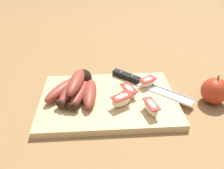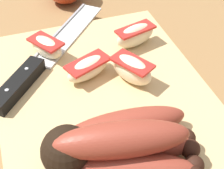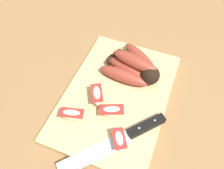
{
  "view_description": "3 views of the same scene",
  "coord_description": "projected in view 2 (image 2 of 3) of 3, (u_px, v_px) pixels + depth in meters",
  "views": [
    {
      "loc": [
        0.02,
        0.56,
        0.42
      ],
      "look_at": [
        -0.02,
        -0.01,
        0.06
      ],
      "focal_mm": 37.49,
      "sensor_mm": 36.0,
      "label": 1
    },
    {
      "loc": [
        0.28,
        -0.1,
        0.33
      ],
      "look_at": [
        -0.03,
        0.01,
        0.03
      ],
      "focal_mm": 55.63,
      "sensor_mm": 36.0,
      "label": 2
    },
    {
      "loc": [
        -0.33,
        -0.11,
        0.54
      ],
      "look_at": [
        0.01,
        0.02,
        0.03
      ],
      "focal_mm": 36.34,
      "sensor_mm": 36.0,
      "label": 3
    }
  ],
  "objects": [
    {
      "name": "apple_wedge_near",
      "position": [
        46.0,
        47.0,
        0.5
      ],
      "size": [
        0.06,
        0.05,
        0.03
      ],
      "color": "beige",
      "rests_on": "cutting_board"
    },
    {
      "name": "ground_plane",
      "position": [
        111.0,
        119.0,
        0.45
      ],
      "size": [
        6.0,
        6.0,
        0.0
      ],
      "primitive_type": "plane",
      "color": "olive"
    },
    {
      "name": "banana_bunch",
      "position": [
        121.0,
        154.0,
        0.35
      ],
      "size": [
        0.16,
        0.17,
        0.07
      ],
      "color": "black",
      "rests_on": "cutting_board"
    },
    {
      "name": "apple_wedge_extra",
      "position": [
        88.0,
        68.0,
        0.47
      ],
      "size": [
        0.05,
        0.07,
        0.03
      ],
      "color": "beige",
      "rests_on": "cutting_board"
    },
    {
      "name": "cutting_board",
      "position": [
        106.0,
        111.0,
        0.44
      ],
      "size": [
        0.4,
        0.27,
        0.02
      ],
      "primitive_type": "cube",
      "color": "tan",
      "rests_on": "ground_plane"
    },
    {
      "name": "apple_wedge_far",
      "position": [
        132.0,
        69.0,
        0.46
      ],
      "size": [
        0.07,
        0.05,
        0.04
      ],
      "color": "beige",
      "rests_on": "cutting_board"
    },
    {
      "name": "chefs_knife",
      "position": [
        38.0,
        64.0,
        0.49
      ],
      "size": [
        0.23,
        0.21,
        0.02
      ],
      "color": "silver",
      "rests_on": "cutting_board"
    },
    {
      "name": "apple_wedge_middle",
      "position": [
        135.0,
        35.0,
        0.52
      ],
      "size": [
        0.04,
        0.07,
        0.04
      ],
      "color": "beige",
      "rests_on": "cutting_board"
    }
  ]
}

